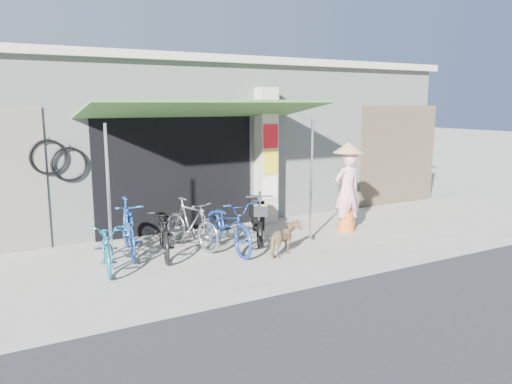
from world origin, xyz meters
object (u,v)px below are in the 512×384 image
bike_blue (128,227)px  bike_black (164,231)px  street_dog (285,239)px  moped (257,217)px  bike_navy (228,225)px  bike_silver (191,223)px  bike_teal (107,245)px  nun (347,188)px

bike_blue → bike_black: bike_blue is taller
street_dog → moped: 1.26m
bike_navy → bike_silver: bearing=138.1°
bike_navy → street_dog: size_ratio=2.55×
bike_black → bike_blue: bearing=161.8°
bike_teal → bike_black: (1.05, 0.28, 0.04)m
bike_black → nun: nun is taller
bike_black → moped: 1.97m
nun → bike_black: bearing=-2.6°
street_dog → moped: size_ratio=0.44×
bike_navy → nun: 2.82m
bike_navy → nun: (2.79, 0.07, 0.44)m
bike_teal → bike_black: size_ratio=0.91×
bike_teal → street_dog: 3.00m
moped → bike_black: bearing=-150.6°
bike_blue → moped: bearing=4.5°
bike_blue → bike_black: size_ratio=0.98×
bike_black → moped: size_ratio=1.03×
bike_silver → bike_black: bearing=-177.6°
nun → bike_teal: bearing=1.3°
street_dog → moped: (0.13, 1.24, 0.15)m
bike_navy → street_dog: (0.72, -0.80, -0.18)m
bike_navy → nun: nun is taller
bike_black → bike_navy: (1.12, -0.28, 0.04)m
bike_blue → bike_navy: (1.66, -0.62, -0.02)m
bike_black → moped: moped is taller
bike_teal → nun: nun is taller
bike_silver → nun: 3.38m
bike_black → bike_silver: 0.62m
street_dog → bike_navy: bearing=13.3°
moped → nun: bearing=13.6°
nun → bike_navy: bearing=1.9°
bike_teal → street_dog: (2.89, -0.80, -0.10)m
bike_teal → street_dog: size_ratio=2.14×
bike_teal → moped: 3.05m
bike_navy → moped: bearing=27.9°
bike_blue → bike_silver: (1.13, -0.14, -0.04)m
bike_navy → nun: size_ratio=0.98×
bike_silver → nun: nun is taller
bike_navy → moped: 0.95m
bike_teal → moped: moped is taller
bike_teal → bike_blue: 0.81m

